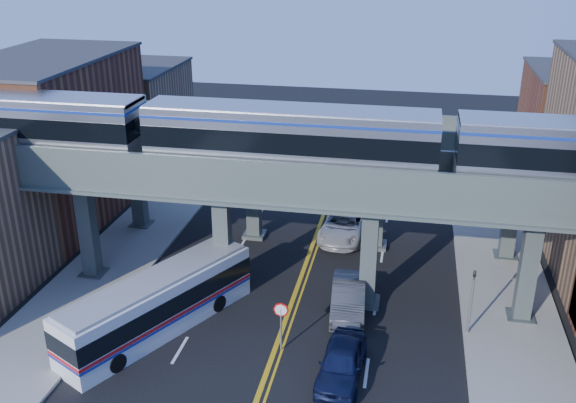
% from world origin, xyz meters
% --- Properties ---
extents(ground, '(120.00, 120.00, 0.00)m').
position_xyz_m(ground, '(0.00, 0.00, 0.00)').
color(ground, black).
rests_on(ground, ground).
extents(sidewalk_west, '(5.00, 70.00, 0.16)m').
position_xyz_m(sidewalk_west, '(-11.50, 10.00, 0.08)').
color(sidewalk_west, gray).
rests_on(sidewalk_west, ground).
extents(sidewalk_east, '(5.00, 70.00, 0.16)m').
position_xyz_m(sidewalk_east, '(11.50, 10.00, 0.08)').
color(sidewalk_east, gray).
rests_on(sidewalk_east, ground).
extents(building_west_b, '(8.00, 14.00, 11.00)m').
position_xyz_m(building_west_b, '(-18.50, 16.00, 5.50)').
color(building_west_b, brown).
rests_on(building_west_b, ground).
extents(building_west_c, '(8.00, 10.00, 8.00)m').
position_xyz_m(building_west_c, '(-18.50, 29.00, 4.00)').
color(building_west_c, '#9E7651').
rests_on(building_west_c, ground).
extents(elevated_viaduct_near, '(52.00, 3.60, 7.40)m').
position_xyz_m(elevated_viaduct_near, '(0.00, 8.00, 6.47)').
color(elevated_viaduct_near, '#3D4746').
rests_on(elevated_viaduct_near, ground).
extents(elevated_viaduct_far, '(52.00, 3.60, 7.40)m').
position_xyz_m(elevated_viaduct_far, '(0.00, 15.00, 6.47)').
color(elevated_viaduct_far, '#3D4746').
rests_on(elevated_viaduct_far, ground).
extents(transit_train, '(45.58, 2.86, 3.33)m').
position_xyz_m(transit_train, '(-0.26, 8.00, 9.20)').
color(transit_train, black).
rests_on(transit_train, elevated_viaduct_near).
extents(stop_sign, '(0.76, 0.09, 2.63)m').
position_xyz_m(stop_sign, '(0.30, 3.00, 1.76)').
color(stop_sign, slate).
rests_on(stop_sign, ground).
extents(traffic_signal, '(0.15, 0.18, 4.10)m').
position_xyz_m(traffic_signal, '(9.20, 6.00, 2.30)').
color(traffic_signal, slate).
rests_on(traffic_signal, ground).
extents(transit_bus, '(7.28, 10.88, 2.83)m').
position_xyz_m(transit_bus, '(-6.10, 3.55, 1.46)').
color(transit_bus, silver).
rests_on(transit_bus, ground).
extents(car_lane_a, '(2.19, 4.82, 1.61)m').
position_xyz_m(car_lane_a, '(3.39, 1.49, 0.80)').
color(car_lane_a, '#0E1434').
rests_on(car_lane_a, ground).
extents(car_lane_b, '(2.12, 5.12, 1.65)m').
position_xyz_m(car_lane_b, '(3.09, 7.04, 0.82)').
color(car_lane_b, '#343537').
rests_on(car_lane_b, ground).
extents(car_lane_c, '(3.08, 6.05, 1.64)m').
position_xyz_m(car_lane_c, '(1.80, 16.09, 0.82)').
color(car_lane_c, silver).
rests_on(car_lane_c, ground).
extents(car_lane_d, '(2.66, 5.81, 1.65)m').
position_xyz_m(car_lane_d, '(4.35, 26.16, 0.82)').
color(car_lane_d, '#B3B3B8').
rests_on(car_lane_d, ground).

